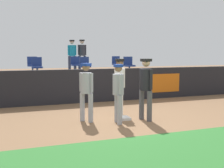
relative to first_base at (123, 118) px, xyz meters
name	(u,v)px	position (x,y,z in m)	size (l,w,h in m)	color
ground_plane	(125,120)	(0.04, -0.08, -0.04)	(60.00, 60.00, 0.00)	#846042
grass_foreground_strip	(182,154)	(0.04, -3.14, -0.04)	(18.00, 2.80, 0.01)	#2D722D
first_base	(123,118)	(0.00, 0.00, 0.00)	(0.40, 0.40, 0.08)	white
player_fielder_home	(120,83)	(0.15, 0.67, 1.03)	(0.41, 0.56, 1.86)	white
player_runner_visitor	(86,88)	(-1.12, 0.14, 0.97)	(0.47, 0.47, 1.75)	#9EA3AD
player_coach_visitor	(118,89)	(-0.30, -0.37, 0.96)	(0.36, 0.48, 1.72)	#9EA3AD
player_umpire	(146,85)	(0.62, -0.30, 1.05)	(0.45, 0.50, 1.88)	#4C4C51
field_wall	(95,85)	(0.06, 3.31, 0.65)	(18.00, 0.26, 1.39)	black
bleacher_platform	(80,83)	(0.04, 5.88, 0.47)	(18.00, 4.80, 1.03)	#59595E
seat_back_right	(117,63)	(2.27, 6.55, 1.46)	(0.44, 0.44, 0.84)	#4C4C51
seat_front_center	(85,65)	(0.01, 4.75, 1.46)	(0.44, 0.44, 0.84)	#4C4C51
seat_front_left	(37,66)	(-2.14, 4.75, 1.46)	(0.44, 0.44, 0.84)	#4C4C51
seat_back_left	(32,64)	(-2.21, 6.55, 1.46)	(0.47, 0.44, 0.84)	#4C4C51
seat_back_center	(75,63)	(-0.04, 6.55, 1.46)	(0.45, 0.44, 0.84)	#4C4C51
seat_front_right	(129,64)	(2.23, 4.75, 1.46)	(0.46, 0.44, 0.84)	#4C4C51
spectator_hooded	(72,53)	(-0.04, 7.35, 1.98)	(0.48, 0.34, 1.72)	#33384C
spectator_capped	(82,53)	(0.57, 7.55, 2.00)	(0.49, 0.35, 1.76)	#33384C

